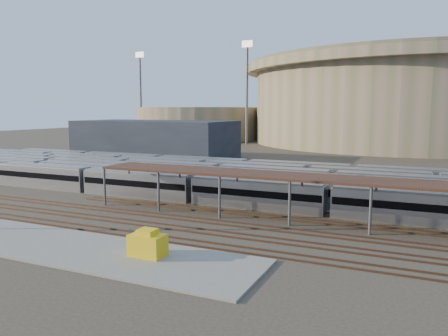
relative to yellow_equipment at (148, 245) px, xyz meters
The scene contains 12 objects.
ground 17.19m from the yellow_equipment, 123.55° to the left, with size 420.00×420.00×0.00m, color #383026.
apron 14.53m from the yellow_equipment, behind, with size 50.00×9.00×0.20m, color gray.
subway_trains 33.70m from the yellow_equipment, 103.26° to the left, with size 123.30×23.90×3.60m.
inspection_shed 22.50m from the yellow_equipment, 55.61° to the left, with size 60.30×6.00×5.30m.
empty_tracks 13.32m from the yellow_equipment, 135.57° to the left, with size 170.00×9.62×0.18m.
stadium 155.83m from the yellow_equipment, 84.26° to the left, with size 124.00×124.00×32.50m.
secondary_arena 160.26m from the yellow_equipment, 115.71° to the left, with size 56.00×56.00×14.00m, color gray.
service_building 82.43m from the yellow_equipment, 122.70° to the left, with size 42.00×20.00×10.00m, color #1E232D.
floodlight_0 131.86m from the yellow_equipment, 107.62° to the left, with size 4.00×1.00×38.40m.
floodlight_1 165.35m from the yellow_equipment, 125.13° to the left, with size 4.00×1.00×38.40m.
floodlight_3 176.46m from the yellow_equipment, 96.38° to the left, with size 4.00×1.00×38.40m.
yellow_equipment is the anchor object (origin of this frame).
Camera 1 is at (30.63, -44.96, 12.79)m, focal length 35.00 mm.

